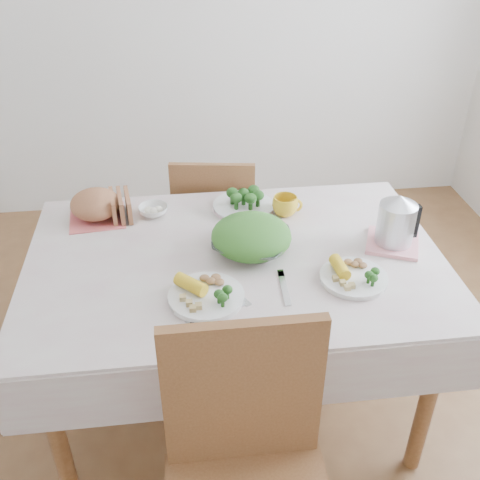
{
  "coord_description": "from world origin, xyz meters",
  "views": [
    {
      "loc": [
        -0.19,
        -1.65,
        1.92
      ],
      "look_at": [
        0.02,
        0.02,
        0.82
      ],
      "focal_mm": 42.0,
      "sensor_mm": 36.0,
      "label": 1
    }
  ],
  "objects": [
    {
      "name": "napkin",
      "position": [
        -0.52,
        0.34,
        0.76
      ],
      "size": [
        0.24,
        0.24,
        0.0
      ],
      "primitive_type": "cube",
      "rotation": [
        0.0,
        0.0,
        0.1
      ],
      "color": "#DD5F5B",
      "rests_on": "tablecloth"
    },
    {
      "name": "dining_table",
      "position": [
        0.0,
        0.0,
        0.38
      ],
      "size": [
        1.4,
        0.9,
        0.75
      ],
      "primitive_type": "cube",
      "color": "brown",
      "rests_on": "floor"
    },
    {
      "name": "knife",
      "position": [
        -0.09,
        -0.3,
        0.76
      ],
      "size": [
        0.19,
        0.09,
        0.0
      ],
      "primitive_type": "cube",
      "rotation": [
        0.0,
        0.0,
        1.94
      ],
      "color": "silver",
      "rests_on": "tablecloth"
    },
    {
      "name": "fork_left",
      "position": [
        -0.03,
        -0.2,
        0.76
      ],
      "size": [
        0.11,
        0.18,
        0.0
      ],
      "primitive_type": "cube",
      "rotation": [
        0.0,
        0.0,
        0.49
      ],
      "color": "silver",
      "rests_on": "tablecloth"
    },
    {
      "name": "pink_tray",
      "position": [
        0.59,
        0.01,
        0.77
      ],
      "size": [
        0.24,
        0.24,
        0.01
      ],
      "primitive_type": "cube",
      "rotation": [
        0.0,
        0.0,
        -0.39
      ],
      "color": "pink",
      "rests_on": "tablecloth"
    },
    {
      "name": "broccoli_plate",
      "position": [
        0.07,
        0.34,
        0.77
      ],
      "size": [
        0.32,
        0.32,
        0.02
      ],
      "primitive_type": "cylinder",
      "rotation": [
        0.0,
        0.0,
        -0.32
      ],
      "color": "beige",
      "rests_on": "tablecloth"
    },
    {
      "name": "yellow_mug",
      "position": [
        0.23,
        0.27,
        0.8
      ],
      "size": [
        0.12,
        0.12,
        0.08
      ],
      "primitive_type": "imported",
      "rotation": [
        0.0,
        0.0,
        -0.18
      ],
      "color": "gold",
      "rests_on": "tablecloth"
    },
    {
      "name": "tablecloth",
      "position": [
        0.0,
        0.0,
        0.76
      ],
      "size": [
        1.5,
        1.0,
        0.01
      ],
      "primitive_type": "cube",
      "color": "beige",
      "rests_on": "dining_table"
    },
    {
      "name": "fruit_bowl",
      "position": [
        -0.29,
        0.34,
        0.78
      ],
      "size": [
        0.13,
        0.13,
        0.04
      ],
      "primitive_type": "imported",
      "rotation": [
        0.0,
        0.0,
        -0.08
      ],
      "color": "white",
      "rests_on": "tablecloth"
    },
    {
      "name": "electric_kettle",
      "position": [
        0.59,
        0.01,
        0.88
      ],
      "size": [
        0.16,
        0.16,
        0.19
      ],
      "primitive_type": "cylinder",
      "rotation": [
        0.0,
        0.0,
        -0.16
      ],
      "color": "#B2B5BA",
      "rests_on": "pink_tray"
    },
    {
      "name": "floor",
      "position": [
        0.0,
        0.0,
        0.0
      ],
      "size": [
        3.6,
        3.6,
        0.0
      ],
      "primitive_type": "plane",
      "color": "brown",
      "rests_on": "ground"
    },
    {
      "name": "dinner_plate_left",
      "position": [
        -0.12,
        -0.23,
        0.77
      ],
      "size": [
        0.33,
        0.33,
        0.02
      ],
      "primitive_type": "cylinder",
      "rotation": [
        0.0,
        0.0,
        0.44
      ],
      "color": "white",
      "rests_on": "tablecloth"
    },
    {
      "name": "bread_loaf",
      "position": [
        -0.52,
        0.34,
        0.82
      ],
      "size": [
        0.25,
        0.24,
        0.12
      ],
      "primitive_type": "ellipsoid",
      "rotation": [
        0.0,
        0.0,
        -0.33
      ],
      "color": "#935A39",
      "rests_on": "napkin"
    },
    {
      "name": "dinner_plate_right",
      "position": [
        0.38,
        -0.19,
        0.77
      ],
      "size": [
        0.28,
        0.28,
        0.02
      ],
      "primitive_type": "cylinder",
      "rotation": [
        0.0,
        0.0,
        -0.25
      ],
      "color": "white",
      "rests_on": "tablecloth"
    },
    {
      "name": "fork_right",
      "position": [
        0.14,
        -0.2,
        0.76
      ],
      "size": [
        0.03,
        0.19,
        0.0
      ],
      "primitive_type": "cube",
      "rotation": [
        0.0,
        0.0,
        -0.04
      ],
      "color": "silver",
      "rests_on": "tablecloth"
    },
    {
      "name": "salad_bowl",
      "position": [
        0.06,
        0.03,
        0.8
      ],
      "size": [
        0.36,
        0.36,
        0.07
      ],
      "primitive_type": "imported",
      "rotation": [
        0.0,
        0.0,
        -0.4
      ],
      "color": "white",
      "rests_on": "tablecloth"
    },
    {
      "name": "chair_far",
      "position": [
        -0.01,
        0.72,
        0.47
      ],
      "size": [
        0.45,
        0.45,
        0.87
      ],
      "primitive_type": "cube",
      "rotation": [
        0.0,
        0.0,
        2.99
      ],
      "color": "brown",
      "rests_on": "floor"
    }
  ]
}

